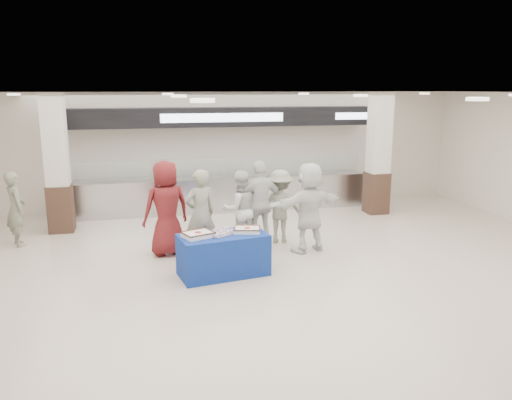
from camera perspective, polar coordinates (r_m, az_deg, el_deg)
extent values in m
plane|color=beige|center=(8.76, 1.85, -9.39)|extent=(14.00, 14.00, 0.00)
cube|color=#B6B7BD|center=(13.71, -3.90, 0.66)|extent=(8.00, 0.80, 0.90)
cube|color=#B6B7BD|center=(13.62, -3.93, 2.59)|extent=(8.00, 0.85, 0.04)
cube|color=white|center=(13.28, -3.74, 3.78)|extent=(7.60, 0.02, 0.50)
cube|color=black|center=(13.44, -4.03, 9.46)|extent=(8.40, 0.70, 0.50)
cube|color=silver|center=(13.08, -3.78, 9.38)|extent=(3.20, 0.03, 0.22)
cube|color=silver|center=(14.19, 11.75, 9.39)|extent=(1.40, 0.03, 0.18)
cube|color=#352118|center=(12.50, -21.40, -0.89)|extent=(0.55, 0.55, 1.10)
cube|color=beige|center=(12.25, -22.00, 6.40)|extent=(0.50, 0.50, 2.10)
cube|color=#352118|center=(13.78, 13.58, 0.82)|extent=(0.55, 0.55, 1.10)
cube|color=beige|center=(13.55, 13.93, 7.45)|extent=(0.50, 0.50, 2.10)
cube|color=navy|center=(9.00, -3.76, -6.27)|extent=(1.66, 1.03, 0.75)
cube|color=white|center=(8.78, -6.64, -3.96)|extent=(0.61, 0.54, 0.08)
cube|color=#4D2616|center=(8.77, -6.64, -3.64)|extent=(0.61, 0.54, 0.02)
cylinder|color=red|center=(8.77, -6.64, -3.69)|extent=(0.14, 0.14, 0.01)
cube|color=white|center=(9.02, -1.01, -3.45)|extent=(0.54, 0.47, 0.07)
cube|color=#4D2616|center=(9.01, -1.01, -3.15)|extent=(0.54, 0.47, 0.02)
cylinder|color=red|center=(9.01, -1.01, -3.20)|extent=(0.13, 0.13, 0.01)
cube|color=#ABACB0|center=(8.89, -4.02, -3.91)|extent=(0.55, 0.51, 0.02)
imported|color=maroon|center=(10.08, -10.22, -0.92)|extent=(1.07, 0.85, 1.92)
imported|color=slate|center=(9.83, -6.38, -1.59)|extent=(0.75, 0.61, 1.77)
imported|color=silver|center=(10.44, -1.86, -1.06)|extent=(0.88, 0.73, 1.63)
imported|color=silver|center=(10.50, 0.51, -0.42)|extent=(1.12, 0.58, 1.83)
imported|color=slate|center=(10.79, 2.77, -0.73)|extent=(1.17, 0.91, 1.59)
imported|color=white|center=(10.18, 6.09, -0.84)|extent=(1.80, 1.02, 1.85)
imported|color=slate|center=(11.71, -25.77, -0.90)|extent=(0.60, 0.69, 1.60)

